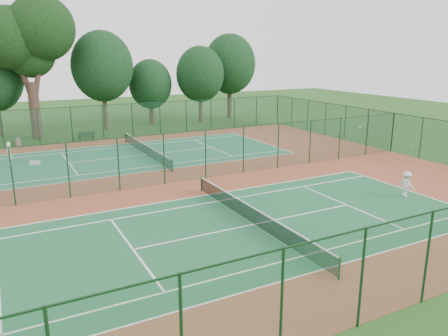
{
  "coord_description": "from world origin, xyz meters",
  "views": [
    {
      "loc": [
        -11.2,
        -26.99,
        8.69
      ],
      "look_at": [
        1.18,
        -3.45,
        1.6
      ],
      "focal_mm": 35.0,
      "sensor_mm": 36.0,
      "label": 1
    }
  ],
  "objects_px": {
    "player_far": "(9,153)",
    "kit_bag": "(35,163)",
    "player_near": "(406,184)",
    "big_tree": "(28,37)",
    "bench": "(87,136)",
    "trash_bin": "(18,143)"
  },
  "relations": [
    {
      "from": "player_near",
      "to": "bench",
      "type": "height_order",
      "value": "player_near"
    },
    {
      "from": "player_far",
      "to": "bench",
      "type": "distance_m",
      "value": 9.83
    },
    {
      "from": "kit_bag",
      "to": "big_tree",
      "type": "xyz_separation_m",
      "value": [
        1.43,
        12.05,
        9.91
      ]
    },
    {
      "from": "player_near",
      "to": "big_tree",
      "type": "xyz_separation_m",
      "value": [
        -18.14,
        31.32,
        9.24
      ]
    },
    {
      "from": "player_near",
      "to": "kit_bag",
      "type": "height_order",
      "value": "player_near"
    },
    {
      "from": "player_near",
      "to": "bench",
      "type": "bearing_deg",
      "value": 22.68
    },
    {
      "from": "player_near",
      "to": "bench",
      "type": "xyz_separation_m",
      "value": [
        -14.06,
        27.02,
        -0.3
      ]
    },
    {
      "from": "player_near",
      "to": "big_tree",
      "type": "height_order",
      "value": "big_tree"
    },
    {
      "from": "player_near",
      "to": "bench",
      "type": "distance_m",
      "value": 30.46
    },
    {
      "from": "bench",
      "to": "kit_bag",
      "type": "relative_size",
      "value": 2.03
    },
    {
      "from": "trash_bin",
      "to": "bench",
      "type": "distance_m",
      "value": 6.25
    },
    {
      "from": "player_far",
      "to": "kit_bag",
      "type": "distance_m",
      "value": 2.19
    },
    {
      "from": "trash_bin",
      "to": "player_near",
      "type": "bearing_deg",
      "value": -53.15
    },
    {
      "from": "player_far",
      "to": "bench",
      "type": "relative_size",
      "value": 1.09
    },
    {
      "from": "player_near",
      "to": "big_tree",
      "type": "bearing_deg",
      "value": 25.27
    },
    {
      "from": "trash_bin",
      "to": "kit_bag",
      "type": "distance_m",
      "value": 7.88
    },
    {
      "from": "player_far",
      "to": "trash_bin",
      "type": "relative_size",
      "value": 1.97
    },
    {
      "from": "kit_bag",
      "to": "trash_bin",
      "type": "bearing_deg",
      "value": 113.35
    },
    {
      "from": "trash_bin",
      "to": "kit_bag",
      "type": "height_order",
      "value": "trash_bin"
    },
    {
      "from": "player_far",
      "to": "kit_bag",
      "type": "relative_size",
      "value": 2.22
    },
    {
      "from": "player_far",
      "to": "big_tree",
      "type": "bearing_deg",
      "value": 143.33
    },
    {
      "from": "bench",
      "to": "player_far",
      "type": "bearing_deg",
      "value": -138.28
    }
  ]
}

